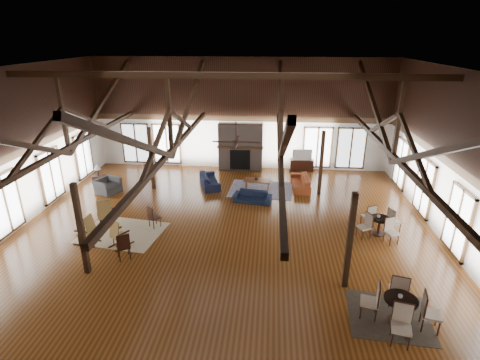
# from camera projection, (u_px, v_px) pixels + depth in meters

# --- Properties ---
(floor) EXTENTS (16.00, 16.00, 0.00)m
(floor) POSITION_uv_depth(u_px,v_px,m) (226.00, 225.00, 14.82)
(floor) COLOR brown
(floor) RESTS_ON ground
(ceiling) EXTENTS (16.00, 14.00, 0.02)m
(ceiling) POSITION_uv_depth(u_px,v_px,m) (224.00, 68.00, 12.65)
(ceiling) COLOR black
(ceiling) RESTS_ON wall_back
(wall_back) EXTENTS (16.00, 0.02, 6.00)m
(wall_back) POSITION_uv_depth(u_px,v_px,m) (241.00, 115.00, 20.24)
(wall_back) COLOR silver
(wall_back) RESTS_ON floor
(wall_front) EXTENTS (16.00, 0.02, 6.00)m
(wall_front) POSITION_uv_depth(u_px,v_px,m) (181.00, 259.00, 7.24)
(wall_front) COLOR silver
(wall_front) RESTS_ON floor
(wall_left) EXTENTS (0.02, 14.00, 6.00)m
(wall_left) POSITION_uv_depth(u_px,v_px,m) (19.00, 148.00, 14.38)
(wall_left) COLOR silver
(wall_left) RESTS_ON floor
(wall_right) EXTENTS (0.02, 14.00, 6.00)m
(wall_right) POSITION_uv_depth(u_px,v_px,m) (452.00, 159.00, 13.10)
(wall_right) COLOR silver
(wall_right) RESTS_ON floor
(roof_truss) EXTENTS (15.60, 14.07, 3.14)m
(roof_truss) POSITION_uv_depth(u_px,v_px,m) (225.00, 125.00, 13.36)
(roof_truss) COLOR black
(roof_truss) RESTS_ON wall_back
(post_grid) EXTENTS (8.16, 7.16, 3.05)m
(post_grid) POSITION_uv_depth(u_px,v_px,m) (226.00, 190.00, 14.27)
(post_grid) COLOR black
(post_grid) RESTS_ON floor
(fireplace) EXTENTS (2.50, 0.69, 2.60)m
(fireplace) POSITION_uv_depth(u_px,v_px,m) (241.00, 147.00, 20.55)
(fireplace) COLOR #77655A
(fireplace) RESTS_ON floor
(ceiling_fan) EXTENTS (1.60, 1.60, 0.75)m
(ceiling_fan) POSITION_uv_depth(u_px,v_px,m) (236.00, 141.00, 12.50)
(ceiling_fan) COLOR black
(ceiling_fan) RESTS_ON roof_truss
(sofa_navy_front) EXTENTS (1.78, 0.93, 0.49)m
(sofa_navy_front) POSITION_uv_depth(u_px,v_px,m) (253.00, 197.00, 16.81)
(sofa_navy_front) COLOR black
(sofa_navy_front) RESTS_ON floor
(sofa_navy_left) EXTENTS (2.15, 1.37, 0.58)m
(sofa_navy_left) POSITION_uv_depth(u_px,v_px,m) (210.00, 180.00, 18.62)
(sofa_navy_left) COLOR black
(sofa_navy_left) RESTS_ON floor
(sofa_orange) EXTENTS (2.05, 0.89, 0.59)m
(sofa_orange) POSITION_uv_depth(u_px,v_px,m) (301.00, 182.00, 18.38)
(sofa_orange) COLOR brown
(sofa_orange) RESTS_ON floor
(coffee_table) EXTENTS (1.32, 0.75, 0.48)m
(coffee_table) POSITION_uv_depth(u_px,v_px,m) (257.00, 181.00, 18.14)
(coffee_table) COLOR brown
(coffee_table) RESTS_ON floor
(vase) EXTENTS (0.21, 0.21, 0.18)m
(vase) POSITION_uv_depth(u_px,v_px,m) (256.00, 178.00, 18.06)
(vase) COLOR #B2B2B2
(vase) RESTS_ON coffee_table
(armchair) EXTENTS (1.34, 1.27, 0.69)m
(armchair) POSITION_uv_depth(u_px,v_px,m) (107.00, 186.00, 17.77)
(armchair) COLOR #303133
(armchair) RESTS_ON floor
(side_table_lamp) EXTENTS (0.47, 0.47, 1.19)m
(side_table_lamp) POSITION_uv_depth(u_px,v_px,m) (99.00, 178.00, 18.38)
(side_table_lamp) COLOR black
(side_table_lamp) RESTS_ON floor
(rocking_chair_a) EXTENTS (0.81, 1.04, 1.19)m
(rocking_chair_a) POSITION_uv_depth(u_px,v_px,m) (105.00, 214.00, 14.49)
(rocking_chair_a) COLOR olive
(rocking_chair_a) RESTS_ON floor
(rocking_chair_b) EXTENTS (0.79, 0.91, 1.04)m
(rocking_chair_b) POSITION_uv_depth(u_px,v_px,m) (118.00, 234.00, 13.16)
(rocking_chair_b) COLOR olive
(rocking_chair_b) RESTS_ON floor
(rocking_chair_c) EXTENTS (0.92, 0.57, 1.12)m
(rocking_chair_c) POSITION_uv_depth(u_px,v_px,m) (88.00, 231.00, 13.34)
(rocking_chair_c) COLOR olive
(rocking_chair_c) RESTS_ON floor
(side_chair_a) EXTENTS (0.54, 0.54, 0.91)m
(side_chair_a) POSITION_uv_depth(u_px,v_px,m) (152.00, 215.00, 14.47)
(side_chair_a) COLOR black
(side_chair_a) RESTS_ON floor
(side_chair_b) EXTENTS (0.58, 0.58, 0.99)m
(side_chair_b) POSITION_uv_depth(u_px,v_px,m) (123.00, 244.00, 12.36)
(side_chair_b) COLOR black
(side_chair_b) RESTS_ON floor
(cafe_table_near) EXTENTS (2.02, 2.02, 1.03)m
(cafe_table_near) POSITION_uv_depth(u_px,v_px,m) (400.00, 306.00, 9.64)
(cafe_table_near) COLOR black
(cafe_table_near) RESTS_ON floor
(cafe_table_far) EXTENTS (1.81, 1.81, 0.94)m
(cafe_table_far) POSITION_uv_depth(u_px,v_px,m) (379.00, 223.00, 13.99)
(cafe_table_far) COLOR black
(cafe_table_far) RESTS_ON floor
(cup_near) EXTENTS (0.14, 0.14, 0.09)m
(cup_near) POSITION_uv_depth(u_px,v_px,m) (400.00, 296.00, 9.58)
(cup_near) COLOR #B2B2B2
(cup_near) RESTS_ON cafe_table_near
(cup_far) EXTENTS (0.16, 0.16, 0.10)m
(cup_far) POSITION_uv_depth(u_px,v_px,m) (379.00, 216.00, 13.95)
(cup_far) COLOR #B2B2B2
(cup_far) RESTS_ON cafe_table_far
(tv_console) EXTENTS (1.26, 0.47, 0.63)m
(tv_console) POSITION_uv_depth(u_px,v_px,m) (302.00, 165.00, 20.70)
(tv_console) COLOR black
(tv_console) RESTS_ON floor
(television) EXTENTS (1.06, 0.24, 0.61)m
(television) POSITION_uv_depth(u_px,v_px,m) (302.00, 154.00, 20.48)
(television) COLOR #B2B2B2
(television) RESTS_ON tv_console
(rug_tan) EXTENTS (3.23, 2.70, 0.01)m
(rug_tan) POSITION_uv_depth(u_px,v_px,m) (122.00, 233.00, 14.25)
(rug_tan) COLOR tan
(rug_tan) RESTS_ON floor
(rug_navy) EXTENTS (3.15, 2.45, 0.01)m
(rug_navy) POSITION_uv_depth(u_px,v_px,m) (261.00, 189.00, 18.24)
(rug_navy) COLOR #1C1E4E
(rug_navy) RESTS_ON floor
(rug_dark) EXTENTS (2.28, 2.10, 0.01)m
(rug_dark) POSITION_uv_depth(u_px,v_px,m) (389.00, 316.00, 10.03)
(rug_dark) COLOR black
(rug_dark) RESTS_ON floor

